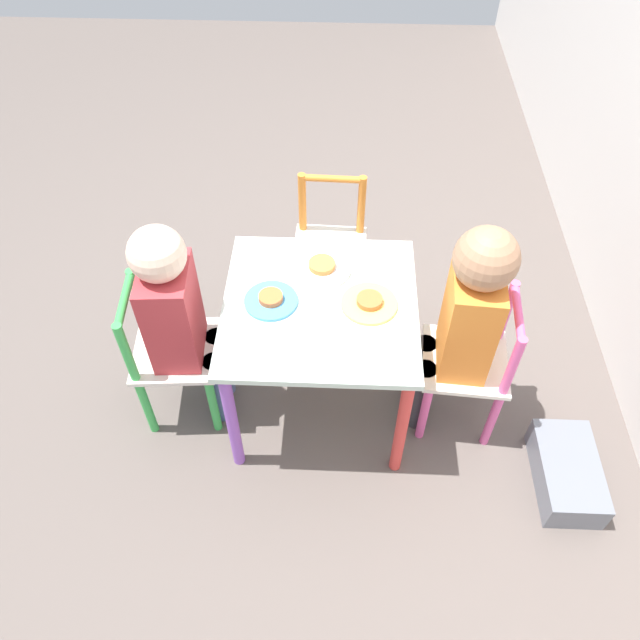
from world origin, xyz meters
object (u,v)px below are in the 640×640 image
object	(u,v)px
child_front	(178,313)
plate_front	(271,300)
kids_table	(320,321)
chair_orange	(330,250)
plate_back	(369,303)
storage_bin	(566,473)
plate_left	(322,267)
child_back	(465,316)
chair_green	(170,355)
chair_pink	(471,365)

from	to	relation	value
child_front	plate_front	world-z (taller)	child_front
kids_table	plate_front	world-z (taller)	plate_front
chair_orange	plate_back	bearing A→B (deg)	-73.14
storage_bin	plate_left	bearing A→B (deg)	-118.70
child_back	plate_front	bearing A→B (deg)	-88.87
chair_green	child_front	world-z (taller)	child_front
chair_orange	storage_bin	world-z (taller)	chair_orange
chair_orange	child_front	world-z (taller)	child_front
child_front	storage_bin	bearing A→B (deg)	-106.08
chair_orange	plate_front	world-z (taller)	chair_orange
kids_table	plate_front	bearing A→B (deg)	-90.00
chair_orange	child_back	distance (m)	0.68
child_front	plate_back	size ratio (longest dim) A/B	4.70
chair_green	storage_bin	distance (m)	1.29
plate_left	storage_bin	distance (m)	0.98
plate_front	chair_orange	bearing A→B (deg)	161.48
child_front	plate_left	world-z (taller)	child_front
kids_table	child_front	distance (m)	0.42
child_back	plate_back	xyz separation A→B (m)	(-0.03, -0.27, 0.01)
child_back	plate_left	bearing A→B (deg)	-108.41
chair_pink	child_back	size ratio (longest dim) A/B	0.67
chair_orange	plate_front	size ratio (longest dim) A/B	3.40
child_back	kids_table	bearing A→B (deg)	-90.00
plate_back	plate_left	world-z (taller)	same
kids_table	plate_back	bearing A→B (deg)	90.00
chair_orange	chair_green	bearing A→B (deg)	-131.96
plate_left	storage_bin	world-z (taller)	plate_left
child_back	storage_bin	size ratio (longest dim) A/B	2.55
kids_table	child_back	distance (m)	0.42
chair_pink	chair_green	xyz separation A→B (m)	(-0.00, -0.95, 0.00)
plate_back	child_back	bearing A→B (deg)	83.29
child_back	plate_left	distance (m)	0.45
chair_green	child_front	xyz separation A→B (m)	(-0.00, 0.06, 0.20)
chair_green	plate_left	world-z (taller)	chair_green
child_back	chair_green	bearing A→B (deg)	-85.46
chair_green	plate_back	distance (m)	0.66
child_front	plate_back	world-z (taller)	child_front
plate_front	plate_left	xyz separation A→B (m)	(-0.14, 0.14, 0.00)
chair_green	storage_bin	bearing A→B (deg)	-105.32
child_front	plate_back	xyz separation A→B (m)	(-0.03, 0.55, 0.03)
chair_green	storage_bin	size ratio (longest dim) A/B	1.69
kids_table	storage_bin	xyz separation A→B (m)	(0.28, 0.77, -0.35)
child_back	plate_back	distance (m)	0.27
plate_front	chair_green	bearing A→B (deg)	-84.16
chair_pink	plate_left	size ratio (longest dim) A/B	2.97
chair_pink	plate_left	bearing A→B (deg)	-106.30
child_front	plate_back	bearing A→B (deg)	-91.05
chair_green	chair_pink	bearing A→B (deg)	-94.25
chair_pink	storage_bin	world-z (taller)	chair_pink
kids_table	storage_bin	bearing A→B (deg)	70.02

